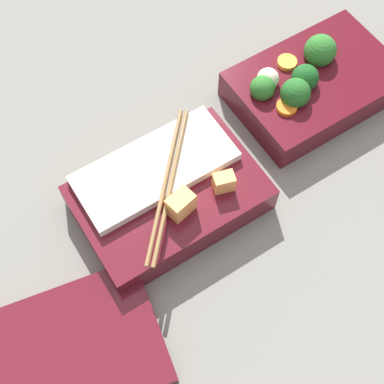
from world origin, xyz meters
TOP-DOWN VIEW (x-y plane):
  - ground_plane at (0.00, 0.00)m, footprint 3.00×3.00m
  - bento_tray_vegetable at (-0.11, -0.02)m, footprint 0.21×0.14m
  - bento_tray_rice at (0.14, 0.02)m, footprint 0.21×0.16m
  - bento_lid at (0.33, 0.11)m, footprint 0.23×0.18m

SIDE VIEW (x-z plane):
  - ground_plane at x=0.00m, z-range 0.00..0.00m
  - bento_lid at x=0.33m, z-range 0.00..0.02m
  - bento_tray_rice at x=0.14m, z-range -0.01..0.06m
  - bento_tray_vegetable at x=-0.11m, z-range -0.01..0.06m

